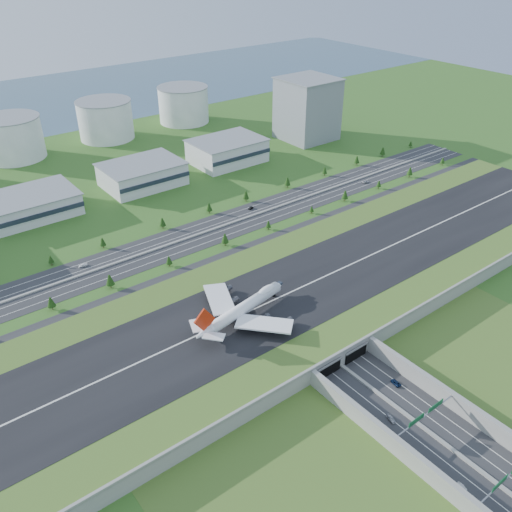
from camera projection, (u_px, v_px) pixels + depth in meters
ground at (272, 313)px, 280.07m from camera, size 1200.00×1200.00×0.00m
airfield_deck at (273, 307)px, 277.89m from camera, size 520.00×100.00×9.20m
underpass_road at (433, 429)px, 210.88m from camera, size 38.80×120.40×8.00m
sign_gantry_near at (426, 416)px, 212.03m from camera, size 38.70×0.70×9.80m
sign_gantry_far at (508, 477)px, 188.29m from camera, size 38.70×0.70×9.80m
north_expressway at (178, 242)px, 344.47m from camera, size 560.00×36.00×0.12m
tree_row at (205, 227)px, 351.84m from camera, size 499.81×48.71×8.43m
hangar_mid_a at (32, 205)px, 373.67m from camera, size 58.00×42.00×15.00m
hangar_mid_b at (142, 174)px, 417.62m from camera, size 58.00×42.00×17.00m
hangar_mid_c at (227, 151)px, 458.96m from camera, size 58.00×42.00×19.00m
office_tower at (307, 109)px, 502.76m from camera, size 46.00×46.00×55.00m
fuel_tank_b at (12, 138)px, 462.97m from camera, size 50.00×50.00×35.00m
fuel_tank_c at (106, 120)px, 507.44m from camera, size 50.00×50.00×35.00m
fuel_tank_d at (184, 105)px, 551.91m from camera, size 50.00×50.00×35.00m
bay_water at (2, 108)px, 605.59m from camera, size 1200.00×260.00×0.06m
boeing_747 at (243, 308)px, 261.58m from camera, size 61.10×57.28×19.03m
car_0 at (391, 419)px, 218.58m from camera, size 2.98×5.24×1.68m
car_1 at (462, 487)px, 192.00m from camera, size 1.70×4.07×1.31m
car_2 at (396, 383)px, 236.06m from camera, size 3.08×5.44×1.43m
car_5 at (251, 208)px, 384.56m from camera, size 4.87×2.76×1.52m
car_6 at (366, 182)px, 424.25m from camera, size 6.46×4.36×1.64m
car_7 at (83, 265)px, 318.66m from camera, size 5.65×3.02×1.56m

